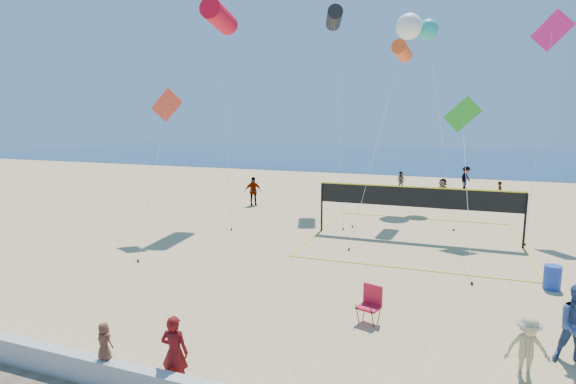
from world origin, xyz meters
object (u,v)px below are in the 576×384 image
(woman, at_px, (175,353))
(volleyball_net, at_px, (417,203))
(camp_chair, at_px, (371,302))
(trash_barrel, at_px, (552,277))

(woman, distance_m, volleyball_net, 15.07)
(camp_chair, bearing_deg, trash_barrel, 57.83)
(trash_barrel, height_order, volleyball_net, volleyball_net)
(woman, bearing_deg, trash_barrel, -142.15)
(camp_chair, relative_size, volleyball_net, 0.12)
(camp_chair, relative_size, trash_barrel, 1.45)
(woman, height_order, trash_barrel, woman)
(camp_chair, distance_m, volleyball_net, 9.94)
(camp_chair, bearing_deg, volleyball_net, 104.16)
(camp_chair, height_order, volleyball_net, volleyball_net)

